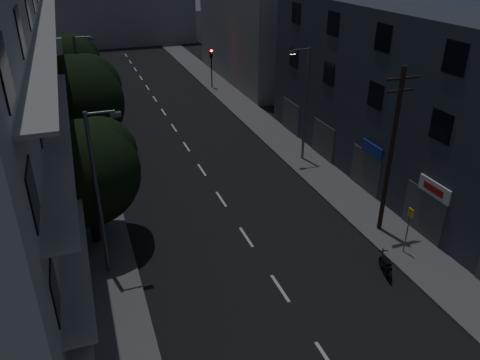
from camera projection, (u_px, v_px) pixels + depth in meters
ground at (185, 144)px, 37.17m from camera, size 160.00×160.00×0.00m
sidewalk_left at (87, 156)px, 34.88m from camera, size 3.00×90.00×0.15m
sidewalk_right at (272, 132)px, 39.40m from camera, size 3.00×90.00×0.15m
lane_markings at (169, 120)px, 42.42m from camera, size 0.15×60.50×0.01m
building_right at (410, 101)px, 29.06m from camera, size 6.19×28.00×11.00m
building_far_left at (18, 10)px, 49.28m from camera, size 6.00×20.00×16.00m
building_far_right at (250, 22)px, 52.14m from camera, size 6.00×20.00×13.00m
building_far_end at (114, 11)px, 72.73m from camera, size 24.00×8.00×10.00m
tree_near at (87, 169)px, 23.12m from camera, size 5.38×5.38×6.64m
tree_mid at (76, 100)px, 30.83m from camera, size 6.38×6.38×7.85m
tree_far at (70, 64)px, 42.45m from camera, size 5.61×5.61×6.94m
traffic_signal_far_right at (211, 60)px, 50.10m from camera, size 0.28×0.37×4.10m
traffic_signal_far_left at (84, 73)px, 45.23m from camera, size 0.28×0.37×4.10m
street_lamp_left_near at (99, 188)px, 20.62m from camera, size 1.51×0.25×8.00m
street_lamp_right at (304, 100)px, 32.41m from camera, size 1.51×0.25×8.00m
street_lamp_left_far at (82, 83)px, 36.20m from camera, size 1.51×0.25×8.00m
utility_pole at (391, 150)px, 23.81m from camera, size 1.80×0.24×9.00m
bus_stop_sign at (409, 222)px, 23.18m from camera, size 0.06×0.35×2.52m
motorcycle at (386, 267)px, 22.38m from camera, size 0.69×1.66×1.09m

